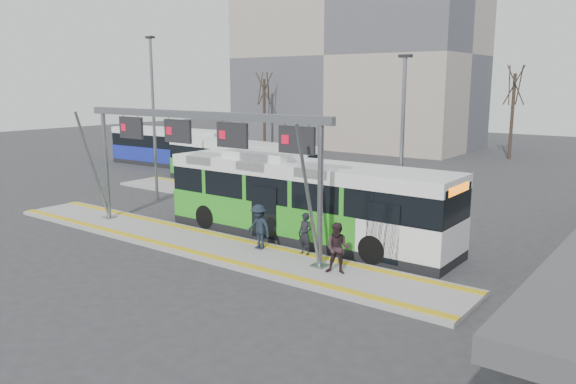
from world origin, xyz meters
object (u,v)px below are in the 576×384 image
object	(u,v)px
passenger_a	(305,234)
passenger_b	(338,248)
hero_bus	(304,201)
passenger_c	(259,227)
gantry	(197,138)

from	to	relation	value
passenger_a	passenger_b	size ratio (longest dim) A/B	0.91
hero_bus	passenger_c	xyz separation A→B (m)	(-0.24, -2.64, -0.61)
passenger_c	hero_bus	bearing A→B (deg)	91.51
gantry	passenger_c	distance (m)	4.33
passenger_a	passenger_b	distance (m)	2.32
passenger_b	passenger_c	xyz separation A→B (m)	(-3.93, 0.60, -0.00)
gantry	hero_bus	world-z (taller)	gantry
gantry	passenger_a	size ratio (longest dim) A/B	8.16
gantry	passenger_c	world-z (taller)	gantry
passenger_b	passenger_c	bearing A→B (deg)	150.18
passenger_c	passenger_a	bearing A→B (deg)	19.89
passenger_b	passenger_c	size ratio (longest dim) A/B	1.00
hero_bus	passenger_c	distance (m)	2.72
passenger_c	gantry	bearing A→B (deg)	-164.95
hero_bus	passenger_c	world-z (taller)	hero_bus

